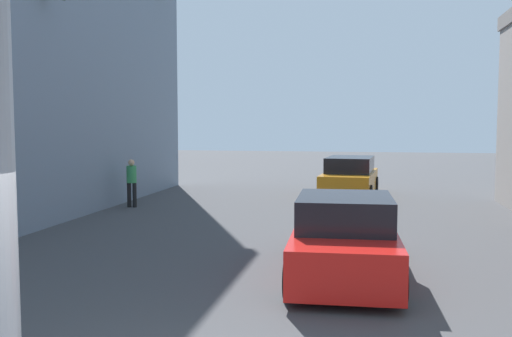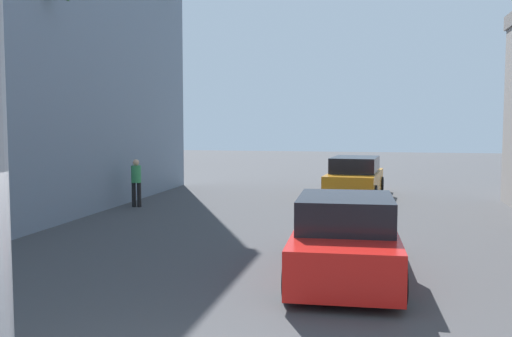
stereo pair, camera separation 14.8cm
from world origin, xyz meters
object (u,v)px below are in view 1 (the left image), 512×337
Objects in this scene: car_lead at (344,238)px; car_far at (350,177)px; pedestrian_far_left at (132,179)px; palm_tree_mid_left at (29,83)px; palm_tree_far_left at (150,65)px.

car_lead and car_far have the same top height.
pedestrian_far_left reaches higher than car_far.
palm_tree_mid_left reaches higher than car_far.
palm_tree_mid_left is 4.19× the size of pedestrian_far_left.
car_lead is 3.08× the size of pedestrian_far_left.
car_far is 2.94× the size of pedestrian_far_left.
palm_tree_mid_left is (-8.74, 3.35, 3.31)m from car_lead.
palm_tree_far_left is 6.71m from pedestrian_far_left.
palm_tree_mid_left is at bearing -134.26° from car_far.
car_lead is 10.63m from pedestrian_far_left.
palm_tree_mid_left is (-8.46, -8.68, 3.27)m from car_far.
palm_tree_mid_left is at bearing -105.81° from pedestrian_far_left.
palm_tree_far_left reaches higher than pedestrian_far_left.
palm_tree_far_left is at bearing 125.45° from car_lead.
pedestrian_far_left is at bearing -76.07° from palm_tree_far_left.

